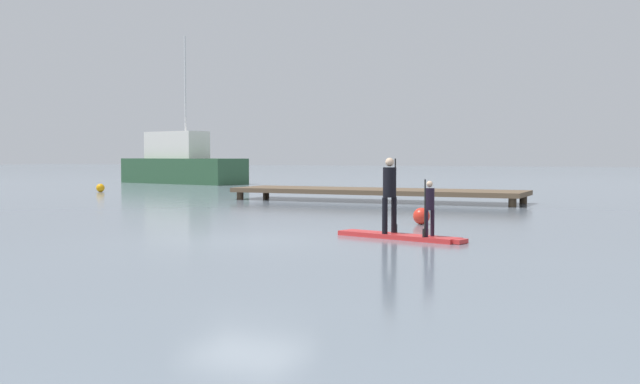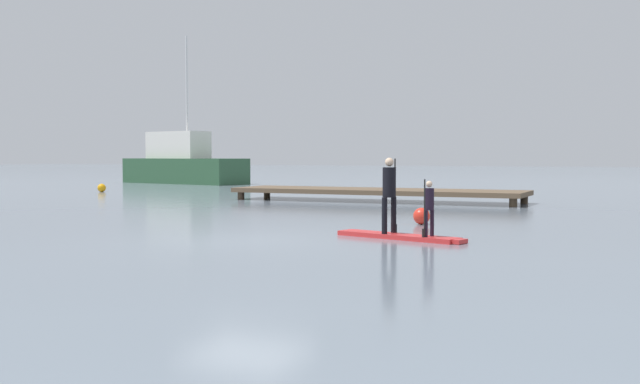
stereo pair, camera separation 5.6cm
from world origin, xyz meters
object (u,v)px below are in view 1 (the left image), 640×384
Objects in this scene: fishing_boat_white_large at (181,164)px; mooring_buoy_far at (100,188)px; paddler_child_solo at (429,205)px; paddleboard_near at (400,236)px; paddler_adult at (390,190)px; mooring_buoy_mid at (421,216)px.

fishing_boat_white_large is 12.28m from mooring_buoy_far.
paddler_child_solo is 25.66m from mooring_buoy_far.
paddler_child_solo is at bearing -16.68° from paddleboard_near.
fishing_boat_white_large is at bearing 132.43° from paddleboard_near.
paddler_adult is at bearing -35.09° from mooring_buoy_far.
fishing_boat_white_large is (-24.51, 26.26, 0.50)m from paddler_child_solo.
paddler_adult is 0.17× the size of fishing_boat_white_large.
mooring_buoy_far is at bearing -74.17° from fishing_boat_white_large.
paddleboard_near is 7.00× the size of mooring_buoy_mid.
fishing_boat_white_large reaches higher than paddler_adult.
mooring_buoy_far is (-19.88, 10.76, -0.01)m from mooring_buoy_mid.
mooring_buoy_mid reaches higher than mooring_buoy_far.
mooring_buoy_far is at bearing 151.57° from mooring_buoy_mid.
paddler_child_solo reaches higher than mooring_buoy_far.
paddler_adult is at bearing 163.23° from paddler_child_solo.
paddleboard_near is at bearing -34.88° from mooring_buoy_far.
mooring_buoy_mid is at bearing 99.60° from paddleboard_near.
paddler_adult is 1.06m from paddler_child_solo.
paddler_adult is at bearing 163.01° from paddleboard_near.
paddler_adult reaches higher than mooring_buoy_far.
mooring_buoy_far is (3.34, -11.77, -1.05)m from fishing_boat_white_large.
fishing_boat_white_large reaches higher than mooring_buoy_mid.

